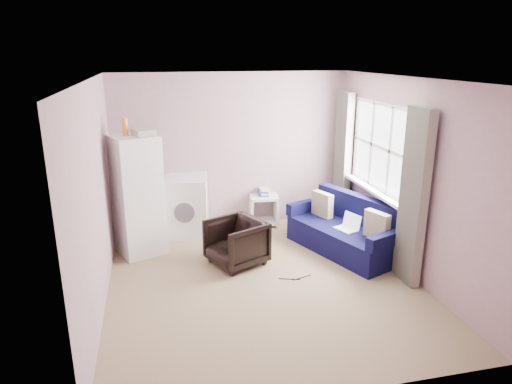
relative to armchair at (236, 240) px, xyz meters
The scene contains 8 objects.
room 1.09m from the armchair, 65.27° to the right, with size 3.84×4.24×2.54m.
armchair is the anchor object (origin of this frame).
fridge 1.54m from the armchair, 151.13° to the left, with size 0.76×0.76×1.94m.
washing_machine 1.37m from the armchair, 114.70° to the left, with size 0.76×0.76×0.94m.
side_table 1.58m from the armchair, 62.60° to the left, with size 0.51×0.51×0.63m.
sofa 1.66m from the armchair, ahead, with size 1.38×1.92×0.78m.
window_dressing 2.16m from the armchair, ahead, with size 0.17×2.62×2.18m.
floor_cables 0.96m from the armchair, 42.13° to the right, with size 0.44×0.10×0.01m.
Camera 1 is at (-1.24, -5.07, 2.78)m, focal length 32.00 mm.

